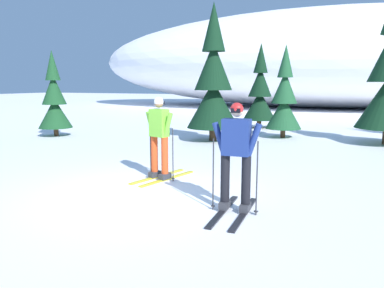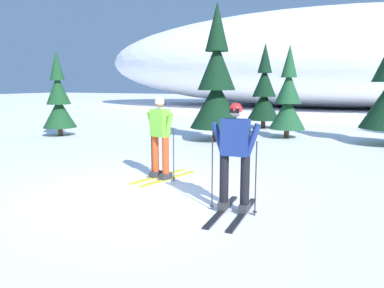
{
  "view_description": "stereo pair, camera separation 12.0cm",
  "coord_description": "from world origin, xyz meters",
  "px_view_note": "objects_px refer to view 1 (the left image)",
  "views": [
    {
      "loc": [
        3.47,
        -5.77,
        2.07
      ],
      "look_at": [
        0.87,
        0.46,
        0.95
      ],
      "focal_mm": 34.17,
      "sensor_mm": 36.0,
      "label": 1
    },
    {
      "loc": [
        3.58,
        -5.73,
        2.07
      ],
      "look_at": [
        0.87,
        0.46,
        0.95
      ],
      "focal_mm": 34.17,
      "sensor_mm": 36.0,
      "label": 2
    }
  ],
  "objects_px": {
    "pine_tree_far_left": "(54,101)",
    "skier_lime_jacket": "(160,137)",
    "pine_tree_left": "(213,84)",
    "pine_tree_center_right": "(284,99)",
    "pine_tree_center_left": "(260,93)",
    "skier_navy_jacket": "(236,155)"
  },
  "relations": [
    {
      "from": "skier_lime_jacket",
      "to": "pine_tree_left",
      "type": "relative_size",
      "value": 0.37
    },
    {
      "from": "pine_tree_left",
      "to": "skier_lime_jacket",
      "type": "bearing_deg",
      "value": -82.43
    },
    {
      "from": "pine_tree_far_left",
      "to": "pine_tree_center_left",
      "type": "bearing_deg",
      "value": 40.19
    },
    {
      "from": "pine_tree_left",
      "to": "pine_tree_center_right",
      "type": "distance_m",
      "value": 2.92
    },
    {
      "from": "pine_tree_far_left",
      "to": "pine_tree_center_left",
      "type": "xyz_separation_m",
      "value": [
        6.86,
        5.8,
        0.23
      ]
    },
    {
      "from": "pine_tree_left",
      "to": "pine_tree_center_left",
      "type": "distance_m",
      "value": 4.61
    },
    {
      "from": "skier_navy_jacket",
      "to": "pine_tree_left",
      "type": "distance_m",
      "value": 7.54
    },
    {
      "from": "pine_tree_far_left",
      "to": "pine_tree_left",
      "type": "bearing_deg",
      "value": 11.62
    },
    {
      "from": "pine_tree_center_left",
      "to": "pine_tree_center_right",
      "type": "xyz_separation_m",
      "value": [
        1.53,
        -2.74,
        -0.16
      ]
    },
    {
      "from": "pine_tree_left",
      "to": "pine_tree_center_right",
      "type": "bearing_deg",
      "value": 38.73
    },
    {
      "from": "pine_tree_center_left",
      "to": "pine_tree_far_left",
      "type": "bearing_deg",
      "value": -139.81
    },
    {
      "from": "pine_tree_far_left",
      "to": "skier_lime_jacket",
      "type": "bearing_deg",
      "value": -31.92
    },
    {
      "from": "skier_navy_jacket",
      "to": "pine_tree_center_right",
      "type": "xyz_separation_m",
      "value": [
        -0.58,
        8.7,
        0.53
      ]
    },
    {
      "from": "pine_tree_far_left",
      "to": "pine_tree_center_left",
      "type": "height_order",
      "value": "pine_tree_center_left"
    },
    {
      "from": "pine_tree_center_left",
      "to": "pine_tree_center_right",
      "type": "distance_m",
      "value": 3.14
    },
    {
      "from": "pine_tree_left",
      "to": "pine_tree_far_left",
      "type": "bearing_deg",
      "value": -168.38
    },
    {
      "from": "skier_navy_jacket",
      "to": "pine_tree_center_left",
      "type": "height_order",
      "value": "pine_tree_center_left"
    },
    {
      "from": "skier_lime_jacket",
      "to": "pine_tree_center_right",
      "type": "distance_m",
      "value": 7.53
    },
    {
      "from": "skier_navy_jacket",
      "to": "skier_lime_jacket",
      "type": "height_order",
      "value": "skier_lime_jacket"
    },
    {
      "from": "pine_tree_far_left",
      "to": "pine_tree_center_right",
      "type": "height_order",
      "value": "pine_tree_center_right"
    },
    {
      "from": "pine_tree_far_left",
      "to": "pine_tree_left",
      "type": "distance_m",
      "value": 6.32
    },
    {
      "from": "skier_lime_jacket",
      "to": "pine_tree_center_left",
      "type": "height_order",
      "value": "pine_tree_center_left"
    }
  ]
}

